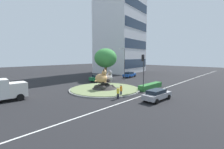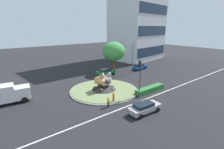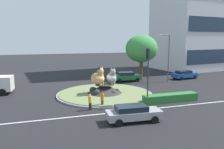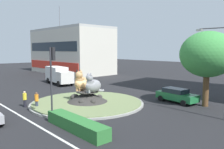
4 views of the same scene
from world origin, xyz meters
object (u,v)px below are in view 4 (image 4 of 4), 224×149
Objects in this scene: streetlight_arm at (224,66)px; hatchback_near_shophouse at (176,95)px; shophouse_block at (71,51)px; broadleaf_tree_behind_island at (207,55)px; traffic_light_mast at (52,71)px; pedestrian_yellow_shirt at (25,99)px; delivery_box_truck at (59,75)px; pedestrian_orange_shirt at (37,100)px; cat_statue_grey at (93,85)px; cat_statue_calico at (81,82)px.

streetlight_arm is 7.42m from hatchback_near_shophouse.
broadleaf_tree_behind_island is (38.64, -7.90, -0.13)m from shophouse_block.
traffic_light_mast reaches higher than pedestrian_yellow_shirt.
broadleaf_tree_behind_island is at bearing 15.60° from delivery_box_truck.
pedestrian_orange_shirt is 1.00× the size of pedestrian_yellow_shirt.
pedestrian_yellow_shirt is (-4.02, -5.54, -1.30)m from cat_statue_grey.
cat_statue_calico is at bearing -138.70° from broadleaf_tree_behind_island.
streetlight_arm is (2.98, -3.30, -0.81)m from broadleaf_tree_behind_island.
delivery_box_truck is (-23.67, -3.72, -3.74)m from broadleaf_tree_behind_island.
streetlight_arm is (12.76, 5.29, 2.24)m from cat_statue_calico.
pedestrian_orange_shirt is (-4.76, 0.68, -3.26)m from traffic_light_mast.
delivery_box_truck is (-15.71, 4.67, -0.61)m from cat_statue_grey.
delivery_box_truck is (-13.89, 4.86, -0.69)m from cat_statue_calico.
broadleaf_tree_behind_island is at bearing -18.12° from traffic_light_mast.
streetlight_arm is 4.69× the size of pedestrian_yellow_shirt.
pedestrian_orange_shirt is at bearing 33.72° from pedestrian_yellow_shirt.
traffic_light_mast is 0.26× the size of shophouse_block.
delivery_box_truck is at bearing -108.25° from cat_statue_grey.
cat_statue_grey is 6.31m from traffic_light_mast.
shophouse_block is at bearing 60.71° from traffic_light_mast.
pedestrian_yellow_shirt is at bearing -50.96° from cat_statue_calico.
broadleaf_tree_behind_island is 1.05× the size of delivery_box_truck.
shophouse_block is at bearing 168.45° from broadleaf_tree_behind_island.
shophouse_block is at bearing -25.31° from streetlight_arm.
shophouse_block is 4.88× the size of hatchback_near_shophouse.
shophouse_block is at bearing -135.71° from pedestrian_orange_shirt.
traffic_light_mast is 6.99m from pedestrian_yellow_shirt.
pedestrian_yellow_shirt is 0.22× the size of delivery_box_truck.
pedestrian_orange_shirt is 14.72m from hatchback_near_shophouse.
pedestrian_yellow_shirt is (-11.98, -13.93, -4.43)m from broadleaf_tree_behind_island.
cat_statue_calico is 1.61× the size of pedestrian_yellow_shirt.
hatchback_near_shophouse is at bearing 65.76° from pedestrian_yellow_shirt.
streetlight_arm is at bearing 7.58° from delivery_box_truck.
cat_statue_calico is 0.56× the size of hatchback_near_shophouse.
cat_statue_calico is 1.83m from cat_statue_grey.
streetlight_arm is at bearing -19.29° from hatchback_near_shophouse.
traffic_light_mast is at bearing 9.58° from pedestrian_yellow_shirt.
hatchback_near_shophouse is (5.03, 7.68, -1.34)m from cat_statue_grey.
streetlight_arm is at bearing -16.57° from shophouse_block.
broadleaf_tree_behind_island reaches higher than traffic_light_mast.
streetlight_arm reaches higher than broadleaf_tree_behind_island.
cat_statue_calico reaches higher than delivery_box_truck.
streetlight_arm reaches higher than pedestrian_yellow_shirt.
cat_statue_calico reaches higher than pedestrian_orange_shirt.
cat_statue_calico reaches higher than cat_statue_grey.
cat_statue_grey is at bearing -118.95° from hatchback_near_shophouse.
hatchback_near_shophouse is (-2.93, -0.71, -4.47)m from broadleaf_tree_behind_island.
shophouse_block is 2.97× the size of streetlight_arm.
traffic_light_mast is 39.48m from shophouse_block.
shophouse_block is 2.97× the size of broadleaf_tree_behind_island.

